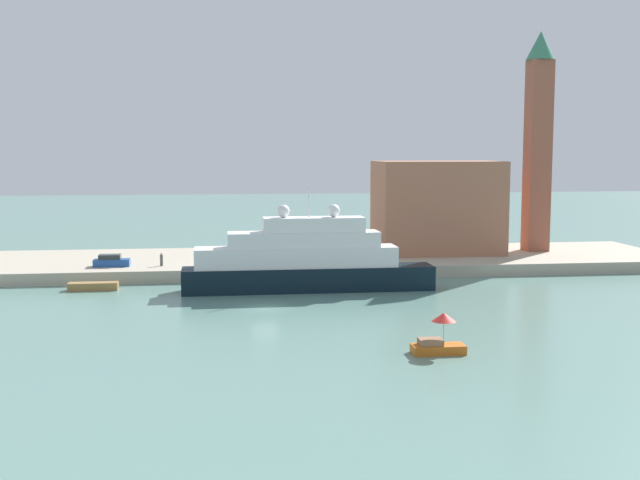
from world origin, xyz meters
TOP-DOWN VIEW (x-y plane):
  - ground at (0.00, 0.00)m, footprint 400.00×400.00m
  - quay_dock at (0.00, 26.79)m, footprint 110.00×21.58m
  - large_yacht at (4.91, 9.38)m, footprint 27.35×4.17m
  - small_motorboat at (11.91, -18.92)m, footprint 4.01×1.85m
  - work_barge at (-18.05, 12.61)m, footprint 5.33×1.50m
  - harbor_building at (24.95, 28.15)m, footprint 16.38×10.12m
  - bell_tower at (38.93, 28.44)m, footprint 3.89×3.89m
  - parked_car at (-17.07, 20.68)m, footprint 4.23×1.74m
  - person_figure at (-11.15, 20.20)m, footprint 0.36×0.36m
  - mooring_bollard at (3.09, 16.90)m, footprint 0.39×0.39m

SIDE VIEW (x-z plane):
  - ground at x=0.00m, z-range 0.00..0.00m
  - work_barge at x=-18.05m, z-range 0.00..0.86m
  - quay_dock at x=0.00m, z-range 0.00..1.45m
  - small_motorboat at x=11.91m, z-range -0.45..2.67m
  - mooring_bollard at x=3.09m, z-range 1.45..2.30m
  - parked_car at x=-17.07m, z-range 1.36..2.78m
  - person_figure at x=-11.15m, z-range 1.39..2.99m
  - large_yacht at x=4.91m, z-range -2.57..9.00m
  - harbor_building at x=24.95m, z-range 1.45..13.77m
  - bell_tower at x=38.93m, z-range 2.50..32.11m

